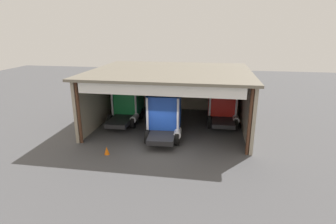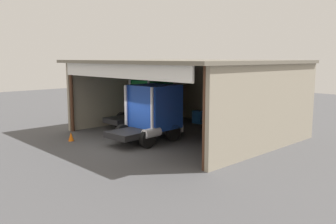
# 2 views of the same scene
# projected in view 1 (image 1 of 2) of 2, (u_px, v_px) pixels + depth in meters

# --- Properties ---
(ground_plane) EXTENTS (80.00, 80.00, 0.00)m
(ground_plane) POSITION_uv_depth(u_px,v_px,m) (160.00, 149.00, 19.44)
(ground_plane) COLOR #4C4C4F
(ground_plane) RESTS_ON ground
(workshop_shed) EXTENTS (13.40, 11.17, 5.04)m
(workshop_shed) POSITION_uv_depth(u_px,v_px,m) (172.00, 85.00, 24.10)
(workshop_shed) COLOR #9E937F
(workshop_shed) RESTS_ON ground
(truck_green_yard_outside) EXTENTS (2.61, 5.25, 3.52)m
(truck_green_yard_outside) POSITION_uv_depth(u_px,v_px,m) (127.00, 103.00, 24.77)
(truck_green_yard_outside) COLOR #197F3D
(truck_green_yard_outside) RESTS_ON ground
(truck_blue_center_bay) EXTENTS (2.94, 4.83, 3.51)m
(truck_blue_center_bay) POSITION_uv_depth(u_px,v_px,m) (164.00, 115.00, 21.13)
(truck_blue_center_bay) COLOR #1E47B7
(truck_blue_center_bay) RESTS_ON ground
(truck_red_left_bay) EXTENTS (2.77, 4.77, 3.47)m
(truck_red_left_bay) POSITION_uv_depth(u_px,v_px,m) (223.00, 104.00, 24.27)
(truck_red_left_bay) COLOR red
(truck_red_left_bay) RESTS_ON ground
(oil_drum) EXTENTS (0.58, 0.58, 0.86)m
(oil_drum) POSITION_uv_depth(u_px,v_px,m) (160.00, 105.00, 28.84)
(oil_drum) COLOR #197233
(oil_drum) RESTS_ON ground
(tool_cart) EXTENTS (0.90, 0.60, 1.00)m
(tool_cart) POSITION_uv_depth(u_px,v_px,m) (157.00, 107.00, 28.05)
(tool_cart) COLOR #1E59A5
(tool_cart) RESTS_ON ground
(traffic_cone) EXTENTS (0.36, 0.36, 0.56)m
(traffic_cone) POSITION_uv_depth(u_px,v_px,m) (107.00, 151.00, 18.54)
(traffic_cone) COLOR orange
(traffic_cone) RESTS_ON ground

